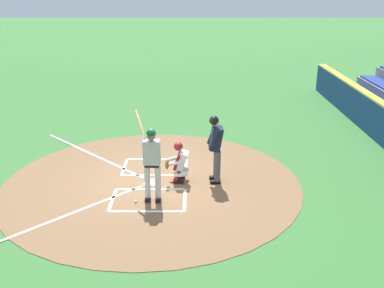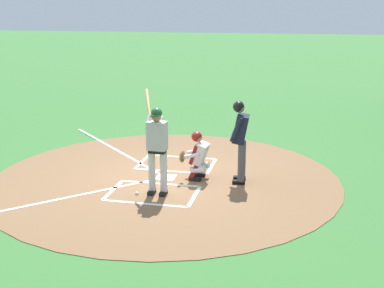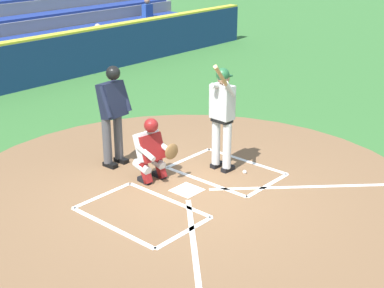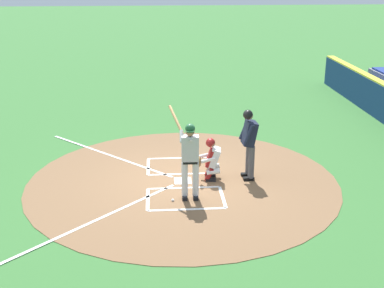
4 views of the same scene
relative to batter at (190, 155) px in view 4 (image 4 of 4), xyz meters
name	(u,v)px [view 4 (image 4 of 4)]	position (x,y,z in m)	size (l,w,h in m)	color
ground_plane	(183,181)	(1.03, 0.10, -1.10)	(120.00, 120.00, 0.00)	#387033
dirt_circle	(183,181)	(1.03, 0.10, -1.09)	(8.00, 8.00, 0.01)	brown
home_plate_and_chalk	(149,182)	(1.03, 0.98, -1.08)	(7.93, 4.91, 0.01)	white
batter	(190,155)	(0.00, 0.00, 0.00)	(0.95, 0.68, 2.13)	silver
catcher	(211,158)	(1.11, -0.63, -0.51)	(0.59, 0.65, 1.13)	black
plate_umpire	(249,140)	(1.09, -1.60, -0.02)	(0.59, 0.43, 1.86)	#4C4C51
baseball	(173,200)	(-0.15, 0.41, -1.06)	(0.07, 0.07, 0.07)	white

